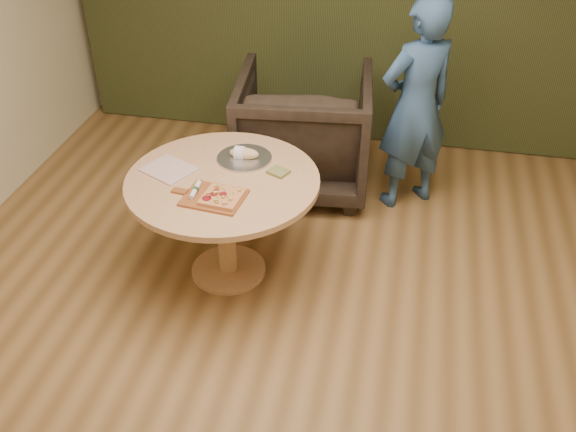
# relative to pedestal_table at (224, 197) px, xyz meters

# --- Properties ---
(room_shell) EXTENTS (5.04, 6.04, 2.84)m
(room_shell) POSITION_rel_pedestal_table_xyz_m (0.52, -0.77, 0.79)
(room_shell) COLOR olive
(room_shell) RESTS_ON ground
(pedestal_table) EXTENTS (1.21, 1.21, 0.75)m
(pedestal_table) POSITION_rel_pedestal_table_xyz_m (0.00, 0.00, 0.00)
(pedestal_table) COLOR tan
(pedestal_table) RESTS_ON ground
(pizza_paddle) EXTENTS (0.46, 0.32, 0.01)m
(pizza_paddle) POSITION_rel_pedestal_table_xyz_m (0.01, -0.22, 0.15)
(pizza_paddle) COLOR #995027
(pizza_paddle) RESTS_ON pedestal_table
(flatbread_pizza) EXTENTS (0.24, 0.24, 0.04)m
(flatbread_pizza) POSITION_rel_pedestal_table_xyz_m (0.07, -0.24, 0.17)
(flatbread_pizza) COLOR #DD9456
(flatbread_pizza) RESTS_ON pizza_paddle
(cutlery_roll) EXTENTS (0.04, 0.20, 0.03)m
(cutlery_roll) POSITION_rel_pedestal_table_xyz_m (-0.11, -0.20, 0.17)
(cutlery_roll) COLOR white
(cutlery_roll) RESTS_ON pizza_paddle
(newspaper) EXTENTS (0.38, 0.36, 0.01)m
(newspaper) POSITION_rel_pedestal_table_xyz_m (-0.36, 0.03, 0.15)
(newspaper) COLOR white
(newspaper) RESTS_ON pedestal_table
(serving_tray) EXTENTS (0.36, 0.36, 0.02)m
(serving_tray) POSITION_rel_pedestal_table_xyz_m (0.07, 0.25, 0.15)
(serving_tray) COLOR silver
(serving_tray) RESTS_ON pedestal_table
(bread_roll) EXTENTS (0.19, 0.09, 0.09)m
(bread_roll) POSITION_rel_pedestal_table_xyz_m (0.06, 0.25, 0.18)
(bread_roll) COLOR beige
(bread_roll) RESTS_ON serving_tray
(green_packet) EXTENTS (0.15, 0.14, 0.02)m
(green_packet) POSITION_rel_pedestal_table_xyz_m (0.33, 0.13, 0.15)
(green_packet) COLOR #5A632C
(green_packet) RESTS_ON pedestal_table
(armchair) EXTENTS (1.10, 1.05, 1.04)m
(armchair) POSITION_rel_pedestal_table_xyz_m (0.29, 1.21, -0.09)
(armchair) COLOR black
(armchair) RESTS_ON ground
(person_standing) EXTENTS (0.71, 0.66, 1.62)m
(person_standing) POSITION_rel_pedestal_table_xyz_m (1.12, 1.13, 0.20)
(person_standing) COLOR #31537F
(person_standing) RESTS_ON ground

